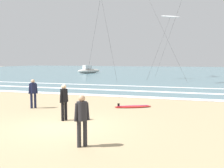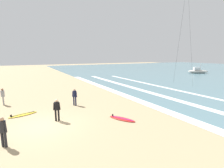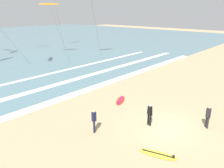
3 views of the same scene
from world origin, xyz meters
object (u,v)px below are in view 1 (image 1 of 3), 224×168
Objects in this scene: offshore_boat at (89,70)px; surfer_left_far at (33,91)px; surfboard_foreground_flat at (133,107)px; surfer_foreground_main at (82,116)px; surfer_background_far at (64,99)px; kite_white_distant_high at (171,17)px.

surfer_left_far is at bearing -70.57° from offshore_boat.
surfer_foreground_main is at bearing -87.63° from surfboard_foreground_flat.
surfer_background_far is at bearing -35.00° from surfer_left_far.
surfer_background_far is 0.75× the size of surfboard_foreground_flat.
offshore_boat is at bearing 112.43° from surfer_background_far.
offshore_boat reaches higher than surfboard_foreground_flat.
offshore_boat is at bearing 117.48° from surfboard_foreground_flat.
surfer_left_far is 0.17× the size of kite_white_distant_high.
surfer_background_far is at bearing -115.41° from surfboard_foreground_flat.
surfer_foreground_main is at bearing -87.15° from kite_white_distant_high.
kite_white_distant_high reaches higher than surfer_background_far.
surfboard_foreground_flat is (5.13, 2.03, -0.91)m from surfer_left_far.
kite_white_distant_high reaches higher than surfer_foreground_main.
surfer_foreground_main is 7.55m from surfer_left_far.
surfer_foreground_main is at bearing -44.06° from surfer_left_far.
surfer_background_far is at bearing -91.09° from kite_white_distant_high.
offshore_boat is (-16.74, 7.80, -8.45)m from kite_white_distant_high.
kite_white_distant_high is 20.31m from offshore_boat.
surfboard_foreground_flat is at bearing 92.37° from surfer_foreground_main.
kite_white_distant_high reaches higher than offshore_boat.
kite_white_distant_high is (3.72, 29.12, 8.05)m from surfer_left_far.
offshore_boat is (-13.02, 36.93, -0.40)m from surfer_left_far.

